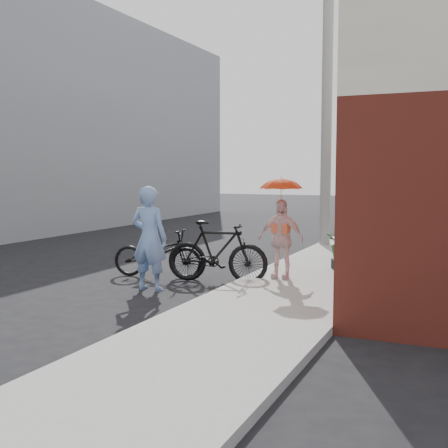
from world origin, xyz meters
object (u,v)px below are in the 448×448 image
Objects in this scene: officer at (149,238)px; bike_left at (158,253)px; planter at (342,265)px; utility_pole at (327,118)px; kimono_woman at (281,239)px; bike_right at (217,252)px.

officer is 1.31m from bike_left.
officer is 4.79× the size of planter.
utility_pole reaches higher than planter.
utility_pole is 18.26× the size of planter.
kimono_woman is (0.45, -5.14, -2.65)m from utility_pole.
kimono_woman is at bearing -144.66° from officer.
officer reaches higher than bike_right.
bike_left is at bearing -172.89° from kimono_woman.
planter is at bearing -74.74° from bike_left.
kimono_woman is at bearing -84.37° from bike_right.
officer is at bearing 134.74° from bike_right.
utility_pole is 6.24m from bike_right.
bike_right is (0.79, 1.12, -0.34)m from officer.
utility_pole reaches higher than bike_right.
bike_right is (-0.69, -5.47, -2.92)m from utility_pole.
officer is 1.02× the size of bike_left.
bike_right reaches higher than planter.
kimono_woman is (1.93, 1.45, -0.07)m from officer.
planter is (1.31, -3.81, -3.28)m from utility_pole.
bike_right is at bearing -97.21° from utility_pole.
bike_left is 1.30m from bike_right.
utility_pole is 5.19m from planter.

